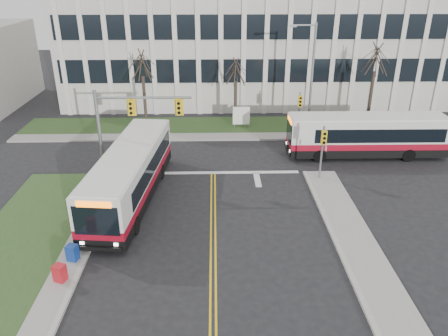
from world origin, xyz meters
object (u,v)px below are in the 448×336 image
newspaper_box_blue (73,254)px  newspaper_box_red (60,274)px  streetlight (310,73)px  bus_main (131,176)px  bus_cross (366,136)px  directory_sign (241,116)px

newspaper_box_blue → newspaper_box_red: (-0.12, -1.54, 0.00)m
streetlight → bus_main: size_ratio=0.77×
bus_cross → newspaper_box_blue: bearing=-54.6°
newspaper_box_red → bus_cross: bearing=61.0°
directory_sign → bus_main: bus_main is taller
bus_main → newspaper_box_red: bus_main is taller
bus_cross → newspaper_box_blue: 22.47m
bus_main → newspaper_box_blue: size_ratio=12.65×
streetlight → newspaper_box_red: bearing=-127.3°
streetlight → newspaper_box_blue: size_ratio=9.68×
bus_main → newspaper_box_red: 8.23m
bus_main → newspaper_box_blue: bus_main is taller
directory_sign → newspaper_box_blue: (-9.30, -19.38, -0.70)m
bus_main → bus_cross: 17.79m
streetlight → bus_cross: (3.51, -5.14, -3.64)m
directory_sign → bus_cross: bearing=-35.5°
directory_sign → streetlight: bearing=-13.2°
streetlight → newspaper_box_red: 25.12m
directory_sign → bus_cross: (9.04, -6.44, 0.39)m
streetlight → directory_sign: bearing=166.8°
bus_main → newspaper_box_blue: (-1.80, -6.38, -1.13)m
streetlight → directory_sign: (-5.53, 1.30, -4.02)m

